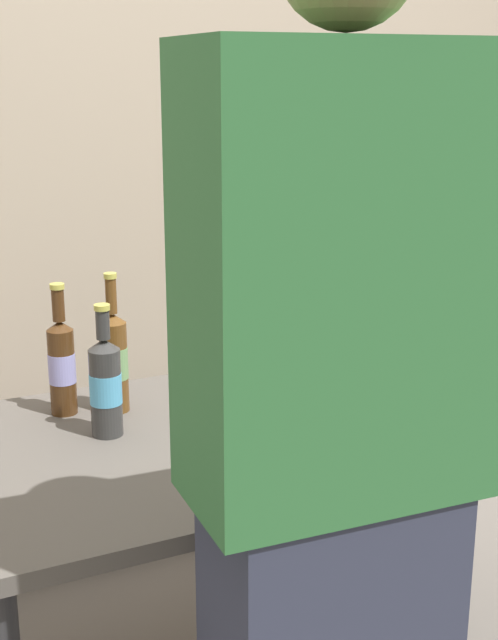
{
  "coord_description": "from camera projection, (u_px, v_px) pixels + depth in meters",
  "views": [
    {
      "loc": [
        -0.85,
        -1.7,
        1.52
      ],
      "look_at": [
        -0.03,
        0.0,
        0.98
      ],
      "focal_mm": 49.46,
      "sensor_mm": 36.0,
      "label": 1
    }
  ],
  "objects": [
    {
      "name": "back_wall",
      "position": [
        146.0,
        148.0,
        2.54
      ],
      "size": [
        6.0,
        0.1,
        2.6
      ],
      "primitive_type": "cube",
      "color": "tan",
      "rests_on": "ground"
    },
    {
      "name": "beer_bottle_dark",
      "position": [
        106.0,
        384.0,
        1.94
      ],
      "size": [
        0.07,
        0.07,
        0.3
      ],
      "color": "#333333",
      "rests_on": "desk"
    },
    {
      "name": "desk",
      "position": [
        261.0,
        458.0,
        2.07
      ],
      "size": [
        1.45,
        0.81,
        0.73
      ],
      "color": "#56514C",
      "rests_on": "ground"
    },
    {
      "name": "beer_bottle_amber",
      "position": [
        62.0,
        364.0,
        2.06
      ],
      "size": [
        0.06,
        0.06,
        0.32
      ],
      "color": "#472B14",
      "rests_on": "desk"
    },
    {
      "name": "coffee_mug",
      "position": [
        442.0,
        430.0,
        1.88
      ],
      "size": [
        0.11,
        0.07,
        0.09
      ],
      "color": "#BF4C33",
      "rests_on": "desk"
    },
    {
      "name": "beer_bottle_green",
      "position": [
        114.0,
        359.0,
        2.08
      ],
      "size": [
        0.07,
        0.07,
        0.34
      ],
      "color": "brown",
      "rests_on": "desk"
    },
    {
      "name": "person_figure",
      "position": [
        333.0,
        488.0,
        1.36
      ],
      "size": [
        0.46,
        0.3,
        1.79
      ],
      "color": "#2D3347",
      "rests_on": "ground"
    },
    {
      "name": "laptop",
      "position": [
        304.0,
        385.0,
        2.16
      ],
      "size": [
        0.41,
        0.41,
        0.19
      ],
      "color": "#B7BABC",
      "rests_on": "desk"
    }
  ]
}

